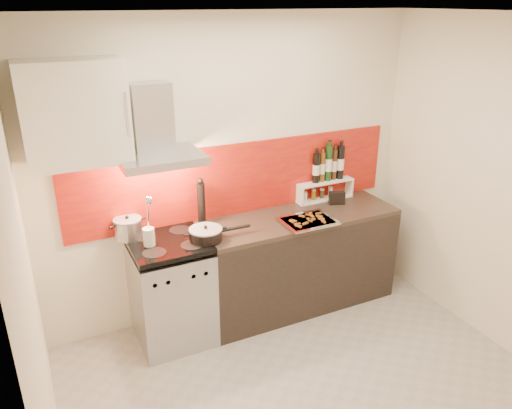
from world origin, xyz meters
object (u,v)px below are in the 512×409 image
counter (298,260)px  baking_tray (308,221)px  range_stove (172,292)px  saute_pan (207,234)px  stock_pot (128,228)px  pepper_mill (201,203)px

counter → baking_tray: size_ratio=3.90×
range_stove → saute_pan: saute_pan is taller
range_stove → counter: 1.20m
counter → stock_pot: 1.57m
range_stove → baking_tray: bearing=-7.7°
counter → saute_pan: saute_pan is taller
baking_tray → saute_pan: bearing=176.2°
counter → pepper_mill: (-0.85, 0.17, 0.66)m
counter → saute_pan: bearing=-173.3°
range_stove → pepper_mill: size_ratio=2.14×
saute_pan → baking_tray: saute_pan is taller
stock_pot → counter: bearing=-7.6°
range_stove → baking_tray: size_ratio=1.97×
stock_pot → range_stove: bearing=-37.5°
counter → stock_pot: stock_pot is taller
pepper_mill → baking_tray: 0.92m
stock_pot → baking_tray: size_ratio=0.48×
range_stove → stock_pot: bearing=142.5°
stock_pot → saute_pan: 0.63m
stock_pot → baking_tray: 1.50m
counter → saute_pan: 1.05m
range_stove → stock_pot: size_ratio=4.10×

